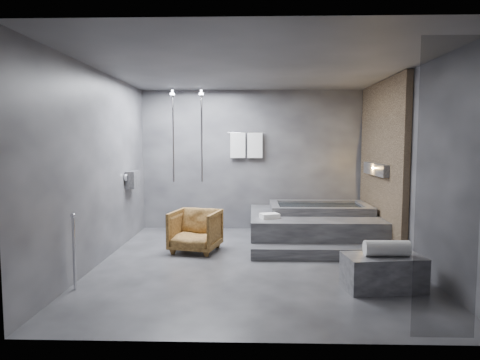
{
  "coord_description": "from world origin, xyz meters",
  "views": [
    {
      "loc": [
        -0.03,
        -6.13,
        1.77
      ],
      "look_at": [
        -0.21,
        0.3,
        1.19
      ],
      "focal_mm": 32.0,
      "sensor_mm": 36.0,
      "label": 1
    }
  ],
  "objects": [
    {
      "name": "room",
      "position": [
        0.4,
        0.24,
        1.73
      ],
      "size": [
        5.0,
        5.04,
        2.82
      ],
      "color": "#2A2A2C",
      "rests_on": "ground"
    },
    {
      "name": "tub_deck",
      "position": [
        1.05,
        1.45,
        0.25
      ],
      "size": [
        2.2,
        2.0,
        0.5
      ],
      "primitive_type": "cube",
      "color": "#2F2E31",
      "rests_on": "ground"
    },
    {
      "name": "tub_step",
      "position": [
        1.05,
        0.27,
        0.09
      ],
      "size": [
        2.2,
        0.36,
        0.18
      ],
      "primitive_type": "cube",
      "color": "#2F2E31",
      "rests_on": "ground"
    },
    {
      "name": "concrete_bench",
      "position": [
        1.55,
        -1.07,
        0.21
      ],
      "size": [
        0.97,
        0.61,
        0.41
      ],
      "primitive_type": "cube",
      "rotation": [
        0.0,
        0.0,
        0.13
      ],
      "color": "#373639",
      "rests_on": "ground"
    },
    {
      "name": "driftwood_chair",
      "position": [
        -0.94,
        0.64,
        0.34
      ],
      "size": [
        0.87,
        0.89,
        0.68
      ],
      "primitive_type": "imported",
      "rotation": [
        0.0,
        0.0,
        -0.23
      ],
      "color": "#482D12",
      "rests_on": "ground"
    },
    {
      "name": "rolled_towel",
      "position": [
        1.57,
        -1.1,
        0.51
      ],
      "size": [
        0.53,
        0.2,
        0.19
      ],
      "primitive_type": "cylinder",
      "rotation": [
        0.0,
        1.57,
        0.02
      ],
      "color": "silver",
      "rests_on": "concrete_bench"
    },
    {
      "name": "deck_towel",
      "position": [
        0.26,
        0.92,
        0.54
      ],
      "size": [
        0.35,
        0.31,
        0.08
      ],
      "primitive_type": "cube",
      "rotation": [
        0.0,
        0.0,
        0.36
      ],
      "color": "white",
      "rests_on": "tub_deck"
    }
  ]
}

